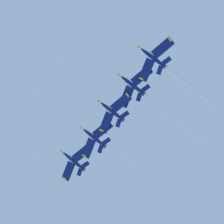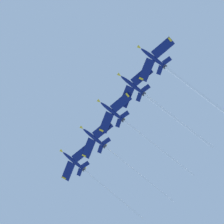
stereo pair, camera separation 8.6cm
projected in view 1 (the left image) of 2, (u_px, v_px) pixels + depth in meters
jet_far_left at (178, 77)px, 152.32m from camera, size 21.47×49.33×18.23m
jet_inner_left at (153, 101)px, 157.81m from camera, size 20.05×43.83×16.69m
jet_centre at (128, 124)px, 160.99m from camera, size 20.33×45.93×16.10m
jet_inner_right at (107, 148)px, 166.14m from camera, size 20.16×46.12×16.49m
jet_far_right at (87, 172)px, 170.97m from camera, size 19.57×42.76×15.67m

